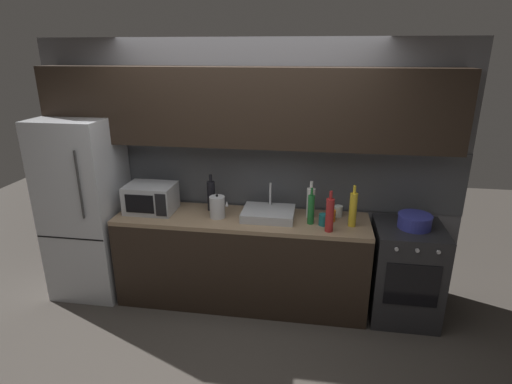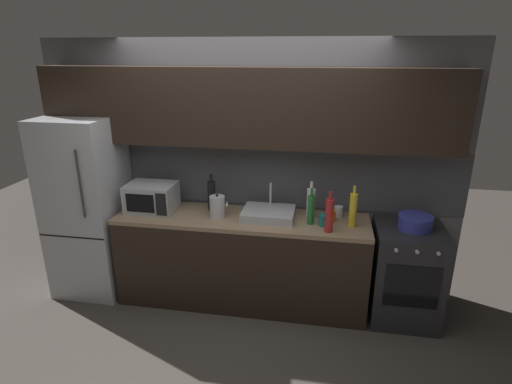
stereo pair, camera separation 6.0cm
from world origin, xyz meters
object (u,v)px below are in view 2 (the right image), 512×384
at_px(wine_bottle_dark, 212,195).
at_px(mug_clear, 338,212).
at_px(wine_bottle_white, 311,203).
at_px(cooking_pot, 415,222).
at_px(wine_bottle_yellow, 353,210).
at_px(oven_range, 405,273).
at_px(kettle, 217,207).
at_px(microwave, 152,197).
at_px(refrigerator, 88,207).
at_px(mug_teal, 324,220).
at_px(mug_orange, 331,216).
at_px(wine_bottle_green, 311,209).
at_px(wine_bottle_red, 329,215).

distance_m(wine_bottle_dark, mug_clear, 1.22).
xyz_separation_m(wine_bottle_white, cooking_pot, (0.92, -0.10, -0.09)).
bearing_deg(wine_bottle_yellow, oven_range, 4.81).
distance_m(kettle, cooking_pot, 1.78).
bearing_deg(cooking_pot, microwave, 179.57).
xyz_separation_m(oven_range, wine_bottle_white, (-0.89, 0.10, 0.60)).
height_order(refrigerator, mug_teal, refrigerator).
relative_size(microwave, mug_orange, 4.40).
xyz_separation_m(wine_bottle_green, wine_bottle_white, (-0.01, 0.15, 0.01)).
relative_size(refrigerator, wine_bottle_red, 4.91).
bearing_deg(refrigerator, wine_bottle_dark, 6.18).
xyz_separation_m(wine_bottle_green, mug_orange, (0.18, 0.09, -0.09)).
xyz_separation_m(kettle, wine_bottle_yellow, (1.23, -0.01, 0.06)).
bearing_deg(wine_bottle_green, mug_orange, 27.18).
height_order(wine_bottle_dark, mug_clear, wine_bottle_dark).
distance_m(wine_bottle_dark, mug_teal, 1.11).
distance_m(wine_bottle_green, wine_bottle_white, 0.15).
height_order(wine_bottle_red, mug_orange, wine_bottle_red).
relative_size(kettle, wine_bottle_yellow, 0.60).
height_order(kettle, mug_teal, kettle).
bearing_deg(refrigerator, mug_teal, -1.65).
xyz_separation_m(wine_bottle_dark, cooking_pot, (1.88, -0.14, -0.09)).
xyz_separation_m(oven_range, wine_bottle_yellow, (-0.52, -0.04, 0.61)).
bearing_deg(kettle, wine_bottle_green, -0.87).
bearing_deg(microwave, mug_clear, 4.57).
xyz_separation_m(kettle, wine_bottle_green, (0.87, -0.01, 0.04)).
relative_size(mug_orange, cooking_pot, 0.36).
bearing_deg(mug_clear, wine_bottle_green, -140.16).
bearing_deg(kettle, wine_bottle_yellow, -0.47).
xyz_separation_m(microwave, mug_orange, (1.72, 0.03, -0.08)).
height_order(kettle, cooking_pot, kettle).
height_order(wine_bottle_green, wine_bottle_dark, wine_bottle_dark).
bearing_deg(microwave, wine_bottle_white, 3.02).
distance_m(mug_teal, cooking_pot, 0.79).
distance_m(mug_clear, mug_orange, 0.13).
xyz_separation_m(kettle, mug_teal, (0.98, -0.03, -0.05)).
bearing_deg(wine_bottle_red, mug_orange, 85.05).
xyz_separation_m(mug_clear, mug_teal, (-0.13, -0.23, -0.00)).
bearing_deg(cooking_pot, oven_range, -176.81).
distance_m(refrigerator, wine_bottle_green, 2.22).
bearing_deg(refrigerator, kettle, -1.47).
height_order(kettle, mug_orange, kettle).
relative_size(wine_bottle_dark, mug_teal, 3.47).
height_order(oven_range, wine_bottle_green, wine_bottle_green).
bearing_deg(wine_bottle_red, mug_clear, 75.83).
distance_m(microwave, wine_bottle_dark, 0.58).
bearing_deg(wine_bottle_dark, wine_bottle_white, -2.16).
bearing_deg(wine_bottle_dark, wine_bottle_red, -16.00).
xyz_separation_m(microwave, mug_teal, (1.66, -0.09, -0.08)).
relative_size(wine_bottle_green, mug_orange, 3.24).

